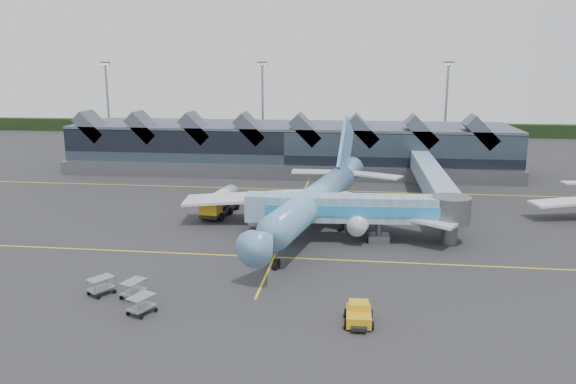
# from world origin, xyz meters

# --- Properties ---
(ground) EXTENTS (260.00, 260.00, 0.00)m
(ground) POSITION_xyz_m (0.00, 0.00, 0.00)
(ground) COLOR #252427
(ground) RESTS_ON ground
(taxi_stripes) EXTENTS (120.00, 60.00, 0.01)m
(taxi_stripes) POSITION_xyz_m (0.00, 10.00, 0.01)
(taxi_stripes) COLOR yellow
(taxi_stripes) RESTS_ON ground
(tree_line_far) EXTENTS (260.00, 4.00, 4.00)m
(tree_line_far) POSITION_xyz_m (0.00, 110.00, 2.00)
(tree_line_far) COLOR black
(tree_line_far) RESTS_ON ground
(terminal) EXTENTS (90.00, 22.25, 12.52)m
(terminal) POSITION_xyz_m (-5.07, 47.35, 4.88)
(terminal) COLOR black
(terminal) RESTS_ON ground
(light_masts) EXTENTS (132.40, 42.56, 22.45)m
(light_masts) POSITION_xyz_m (21.00, 62.80, 12.49)
(light_masts) COLOR gray
(light_masts) RESTS_ON ground
(main_airliner) EXTENTS (37.95, 44.25, 14.29)m
(main_airliner) POSITION_xyz_m (4.03, 4.46, 4.20)
(main_airliner) COLOR #68A9D4
(main_airliner) RESTS_ON ground
(jet_bridge) EXTENTS (27.65, 5.57, 6.04)m
(jet_bridge) POSITION_xyz_m (10.86, -0.74, 4.12)
(jet_bridge) COLOR #80B7D5
(jet_bridge) RESTS_ON ground
(fuel_truck) EXTENTS (4.14, 10.82, 3.59)m
(fuel_truck) POSITION_xyz_m (-10.65, 10.17, 2.02)
(fuel_truck) COLOR black
(fuel_truck) RESTS_ON ground
(pushback_tug) EXTENTS (2.53, 3.92, 1.70)m
(pushback_tug) POSITION_xyz_m (9.70, -23.71, 0.77)
(pushback_tug) COLOR gold
(pushback_tug) RESTS_ON ground
(baggage_carts) EXTENTS (8.03, 6.47, 1.67)m
(baggage_carts) POSITION_xyz_m (-11.90, -21.94, 0.94)
(baggage_carts) COLOR #919498
(baggage_carts) RESTS_ON ground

